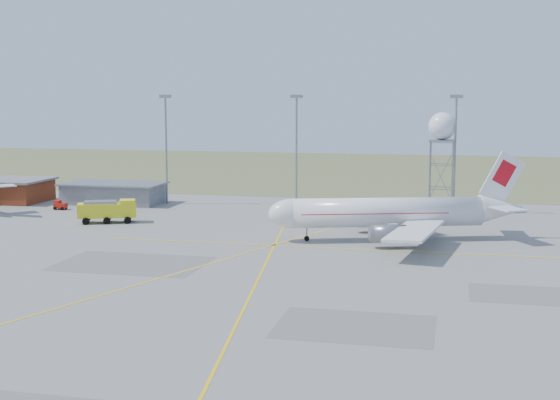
% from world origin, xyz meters
% --- Properties ---
extents(ground, '(400.00, 400.00, 0.00)m').
position_xyz_m(ground, '(0.00, 0.00, 0.00)').
color(ground, gray).
rests_on(ground, ground).
extents(grass_strip, '(400.00, 120.00, 0.03)m').
position_xyz_m(grass_strip, '(0.00, 140.00, 0.01)').
color(grass_strip, '#4B5A31').
rests_on(grass_strip, ground).
extents(building_grey, '(19.00, 10.00, 3.90)m').
position_xyz_m(building_grey, '(-45.00, 64.00, 1.97)').
color(building_grey, gray).
rests_on(building_grey, ground).
extents(mast_a, '(2.20, 0.50, 20.50)m').
position_xyz_m(mast_a, '(-35.00, 66.00, 12.07)').
color(mast_a, gray).
rests_on(mast_a, ground).
extents(mast_b, '(2.20, 0.50, 20.50)m').
position_xyz_m(mast_b, '(-10.00, 66.00, 12.07)').
color(mast_b, gray).
rests_on(mast_b, ground).
extents(mast_c, '(2.20, 0.50, 20.50)m').
position_xyz_m(mast_c, '(18.00, 66.00, 12.07)').
color(mast_c, gray).
rests_on(mast_c, ground).
extents(airliner_main, '(36.14, 34.15, 12.55)m').
position_xyz_m(airliner_main, '(9.54, 38.03, 3.85)').
color(airliner_main, white).
rests_on(airliner_main, ground).
extents(radar_tower, '(4.82, 4.82, 17.46)m').
position_xyz_m(radar_tower, '(15.72, 67.35, 9.80)').
color(radar_tower, gray).
rests_on(radar_tower, ground).
extents(fire_truck, '(9.66, 6.27, 3.67)m').
position_xyz_m(fire_truck, '(-36.12, 42.94, 1.76)').
color(fire_truck, yellow).
rests_on(fire_truck, ground).
extents(baggage_tug, '(2.23, 1.81, 1.69)m').
position_xyz_m(baggage_tug, '(-50.94, 54.36, 0.64)').
color(baggage_tug, red).
rests_on(baggage_tug, ground).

